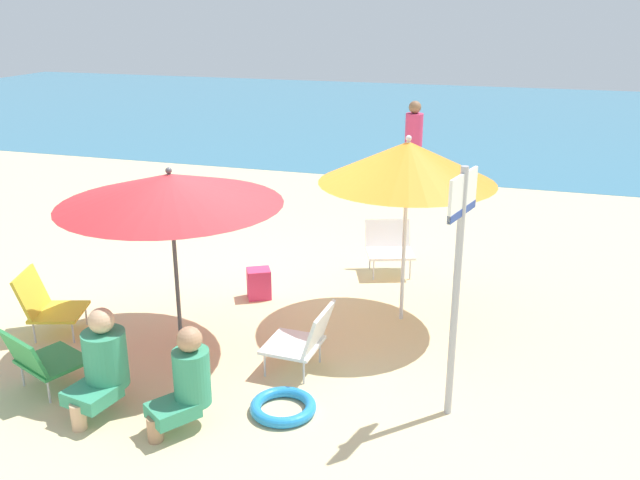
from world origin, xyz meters
TOP-DOWN VIEW (x-y plane):
  - ground_plane at (0.00, 0.00)m, footprint 40.00×40.00m
  - sea_water at (0.00, 14.41)m, footprint 40.00×16.00m
  - umbrella_orange at (1.57, 0.47)m, footprint 1.78×1.78m
  - umbrella_red at (-0.39, -0.73)m, footprint 2.08×2.08m
  - beach_chair_a at (1.16, 1.79)m, footprint 0.71×0.72m
  - beach_chair_b at (0.93, -0.88)m, footprint 0.59×0.54m
  - beach_chair_c at (-1.78, -0.92)m, footprint 0.70×0.66m
  - beach_chair_d at (-1.11, -1.85)m, footprint 0.70×0.70m
  - person_a at (0.33, -1.97)m, footprint 0.47×0.52m
  - person_b at (-0.42, -1.96)m, footprint 0.42×0.57m
  - person_c at (0.76, 5.74)m, footprint 0.31×0.31m
  - warning_sign at (2.27, -1.16)m, footprint 0.16×0.52m
  - swim_ring at (0.97, -1.55)m, footprint 0.55×0.55m
  - beach_bag at (-0.08, 0.54)m, footprint 0.33×0.32m

SIDE VIEW (x-z plane):
  - ground_plane at x=0.00m, z-range 0.00..0.00m
  - sea_water at x=0.00m, z-range 0.00..0.01m
  - swim_ring at x=0.97m, z-range 0.00..0.09m
  - beach_bag at x=-0.08m, z-range 0.00..0.34m
  - beach_chair_d at x=-1.11m, z-range 0.02..0.60m
  - beach_chair_b at x=0.93m, z-range 0.01..0.66m
  - beach_chair_c at x=-1.78m, z-range 0.00..0.67m
  - beach_chair_a at x=1.16m, z-range 0.03..0.65m
  - person_a at x=0.33m, z-range -0.02..0.84m
  - person_b at x=-0.42m, z-range -0.01..0.89m
  - person_c at x=0.76m, z-range 0.01..1.60m
  - warning_sign at x=2.27m, z-range 0.32..2.39m
  - umbrella_red at x=-0.39m, z-range 0.69..2.47m
  - umbrella_orange at x=1.57m, z-range 0.71..2.68m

